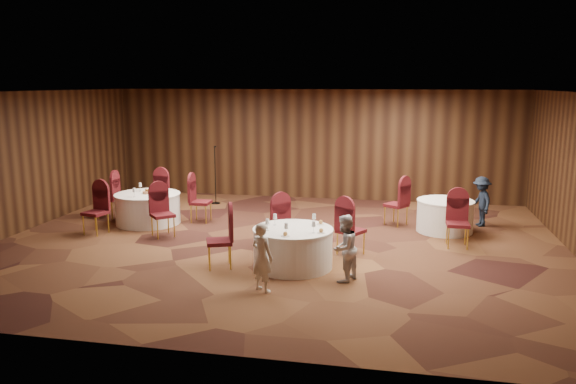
% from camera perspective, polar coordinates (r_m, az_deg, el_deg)
% --- Properties ---
extents(ground, '(12.00, 12.00, 0.00)m').
position_cam_1_polar(ground, '(12.04, -1.12, -5.29)').
color(ground, black).
rests_on(ground, ground).
extents(room_shell, '(12.00, 12.00, 12.00)m').
position_cam_1_polar(room_shell, '(11.64, -1.16, 4.03)').
color(room_shell, silver).
rests_on(room_shell, ground).
extents(table_main, '(1.49, 1.49, 0.74)m').
position_cam_1_polar(table_main, '(10.47, 0.51, -5.66)').
color(table_main, silver).
rests_on(table_main, ground).
extents(table_left, '(1.57, 1.57, 0.74)m').
position_cam_1_polar(table_left, '(14.11, -14.03, -1.61)').
color(table_left, silver).
rests_on(table_left, ground).
extents(table_right, '(1.29, 1.29, 0.74)m').
position_cam_1_polar(table_right, '(13.42, 15.65, -2.33)').
color(table_right, silver).
rests_on(table_right, ground).
extents(chairs_main, '(3.02, 2.10, 1.00)m').
position_cam_1_polar(chairs_main, '(11.08, -0.50, -4.05)').
color(chairs_main, '#440D12').
rests_on(chairs_main, ground).
extents(chairs_left, '(3.01, 3.06, 1.00)m').
position_cam_1_polar(chairs_left, '(14.06, -14.11, -1.14)').
color(chairs_left, '#440D12').
rests_on(chairs_left, ground).
extents(chairs_right, '(1.90, 2.27, 1.00)m').
position_cam_1_polar(chairs_right, '(12.98, 13.72, -2.12)').
color(chairs_right, '#440D12').
rests_on(chairs_right, ground).
extents(tabletop_main, '(1.10, 1.11, 0.22)m').
position_cam_1_polar(tabletop_main, '(10.23, 1.14, -3.34)').
color(tabletop_main, silver).
rests_on(tabletop_main, table_main).
extents(tabletop_left, '(0.75, 0.76, 0.22)m').
position_cam_1_polar(tabletop_left, '(14.01, -14.15, 0.16)').
color(tabletop_left, silver).
rests_on(tabletop_left, table_left).
extents(tabletop_right, '(0.08, 0.08, 0.22)m').
position_cam_1_polar(tabletop_right, '(13.09, 16.82, -0.39)').
color(tabletop_right, silver).
rests_on(tabletop_right, table_right).
extents(mic_stand, '(0.24, 0.24, 1.65)m').
position_cam_1_polar(mic_stand, '(16.04, -7.37, 0.53)').
color(mic_stand, black).
rests_on(mic_stand, ground).
extents(woman_a, '(0.51, 0.46, 1.16)m').
position_cam_1_polar(woman_a, '(9.24, -2.64, -6.63)').
color(woman_a, silver).
rests_on(woman_a, ground).
extents(woman_b, '(0.65, 0.71, 1.18)m').
position_cam_1_polar(woman_b, '(9.74, 5.72, -5.70)').
color(woman_b, silver).
rests_on(woman_b, ground).
extents(man_c, '(0.65, 0.87, 1.20)m').
position_cam_1_polar(man_c, '(14.16, 19.03, -0.92)').
color(man_c, black).
rests_on(man_c, ground).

